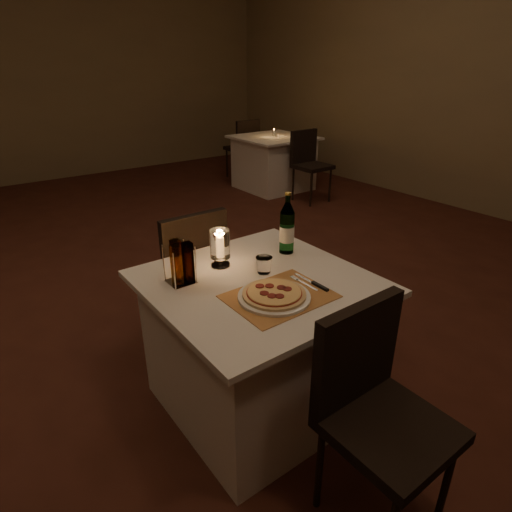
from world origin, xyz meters
TOP-DOWN VIEW (x-y plane):
  - floor at (0.00, 0.00)m, footprint 8.00×10.00m
  - wall_back at (0.00, 5.01)m, footprint 8.00×0.02m
  - main_table at (-0.10, -0.81)m, footprint 1.00×1.00m
  - chair_near at (-0.10, -1.52)m, footprint 0.42×0.42m
  - chair_far at (-0.10, -0.10)m, footprint 0.42×0.42m
  - placemat at (-0.12, -0.99)m, footprint 0.45×0.34m
  - plate at (-0.15, -0.99)m, footprint 0.32×0.32m
  - pizza at (-0.15, -0.99)m, footprint 0.28×0.28m
  - fork at (0.05, -0.96)m, footprint 0.02×0.18m
  - knife at (0.08, -1.02)m, footprint 0.02×0.22m
  - tumbler at (-0.03, -0.76)m, footprint 0.08×0.08m
  - water_bottle at (0.23, -0.63)m, footprint 0.08×0.08m
  - hurricane_candle at (-0.16, -0.57)m, footprint 0.10×0.10m
  - cruet_caddy at (-0.40, -0.62)m, footprint 0.12×0.12m
  - neighbor_table_right at (2.69, 2.52)m, footprint 1.00×1.00m
  - neighbor_chair_ra at (2.69, 1.81)m, footprint 0.42×0.42m
  - neighbor_chair_rb at (2.69, 3.24)m, footprint 0.42×0.42m
  - neighbor_candle_right at (2.69, 2.52)m, footprint 0.03×0.03m

SIDE VIEW (x-z plane):
  - floor at x=0.00m, z-range -0.02..0.00m
  - main_table at x=-0.10m, z-range 0.00..0.74m
  - neighbor_table_right at x=2.69m, z-range 0.00..0.74m
  - chair_near at x=-0.10m, z-range 0.10..1.00m
  - chair_far at x=-0.10m, z-range 0.10..1.00m
  - neighbor_chair_ra at x=2.69m, z-range 0.10..1.00m
  - neighbor_chair_rb at x=2.69m, z-range 0.10..1.00m
  - placemat at x=-0.12m, z-range 0.74..0.74m
  - fork at x=0.05m, z-range 0.74..0.75m
  - knife at x=0.08m, z-range 0.74..0.76m
  - plate at x=-0.15m, z-range 0.74..0.76m
  - pizza at x=-0.15m, z-range 0.76..0.78m
  - tumbler at x=-0.03m, z-range 0.74..0.82m
  - neighbor_candle_right at x=2.69m, z-range 0.73..0.84m
  - cruet_caddy at x=-0.40m, z-range 0.73..0.94m
  - hurricane_candle at x=-0.16m, z-range 0.76..0.95m
  - water_bottle at x=0.23m, z-range 0.71..1.04m
  - wall_back at x=0.00m, z-range 0.00..3.00m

